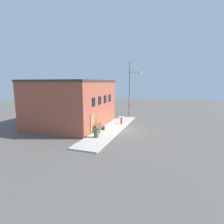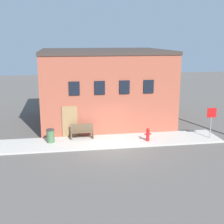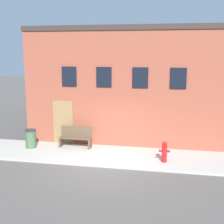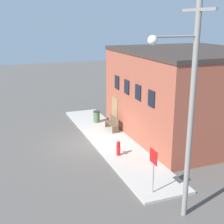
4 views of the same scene
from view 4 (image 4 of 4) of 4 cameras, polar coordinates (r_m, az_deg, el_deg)
ground_plane at (r=19.58m, az=-3.61°, el=-5.94°), size 80.00×80.00×0.00m
sidewalk at (r=19.95m, az=-0.09°, el=-5.28°), size 14.37×2.56×0.12m
brick_building at (r=21.35m, az=13.92°, el=3.49°), size 9.58×8.39×5.67m
fire_hydrant at (r=17.59m, az=1.18°, el=-6.63°), size 0.45×0.21×0.86m
stop_sign at (r=13.69m, az=7.58°, el=-9.26°), size 0.63×0.06×2.04m
bench at (r=21.59m, az=0.09°, el=-2.11°), size 1.49×0.44×0.96m
trash_bin at (r=23.25m, az=-2.84°, el=-0.84°), size 0.51×0.51×0.85m
utility_pole at (r=11.40m, az=13.82°, el=1.76°), size 1.80×1.95×8.45m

